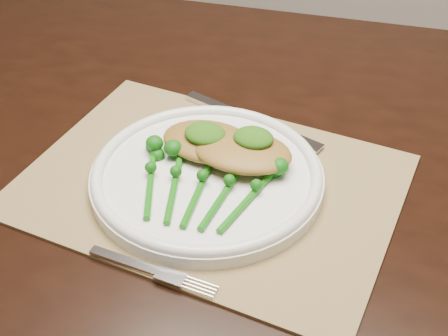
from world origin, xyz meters
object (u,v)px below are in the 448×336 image
(dining_table, at_px, (249,318))
(broccolini_bundle, at_px, (198,191))
(dinner_plate, at_px, (207,175))
(chicken_fillet_left, at_px, (209,142))
(placemat, at_px, (210,184))

(dining_table, bearing_deg, broccolini_bundle, -108.44)
(dinner_plate, relative_size, chicken_fillet_left, 2.32)
(dinner_plate, bearing_deg, broccolini_bundle, -83.10)
(dinner_plate, height_order, broccolini_bundle, broccolini_bundle)
(dining_table, relative_size, chicken_fillet_left, 12.97)
(placemat, distance_m, broccolini_bundle, 0.05)
(placemat, bearing_deg, dinner_plate, -140.58)
(placemat, xyz_separation_m, chicken_fillet_left, (-0.02, 0.04, 0.03))
(dinner_plate, relative_size, broccolini_bundle, 1.67)
(chicken_fillet_left, bearing_deg, dining_table, 43.99)
(chicken_fillet_left, bearing_deg, dinner_plate, -71.03)
(dining_table, height_order, placemat, placemat)
(placemat, relative_size, chicken_fillet_left, 3.65)
(placemat, relative_size, broccolini_bundle, 2.63)
(dinner_plate, bearing_deg, chicken_fillet_left, 107.36)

